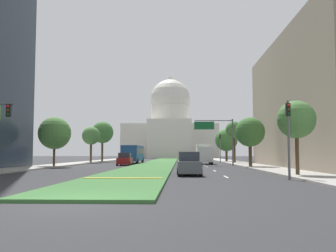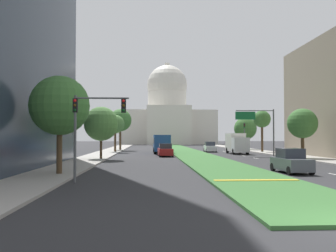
# 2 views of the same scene
# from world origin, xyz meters

# --- Properties ---
(ground_plane) EXTENTS (260.00, 260.00, 0.00)m
(ground_plane) POSITION_xyz_m (0.00, 58.28, 0.00)
(ground_plane) COLOR #2B2B2D
(grass_median) EXTENTS (5.59, 104.91, 0.14)m
(grass_median) POSITION_xyz_m (0.00, 52.45, 0.07)
(grass_median) COLOR #386B33
(grass_median) RESTS_ON ground_plane
(median_curb_nose) EXTENTS (5.03, 0.50, 0.04)m
(median_curb_nose) POSITION_xyz_m (0.00, 10.76, 0.16)
(median_curb_nose) COLOR gold
(median_curb_nose) RESTS_ON grass_median
(lane_dashes_right) EXTENTS (0.16, 41.20, 0.01)m
(lane_dashes_right) POSITION_xyz_m (7.02, 33.52, 0.00)
(lane_dashes_right) COLOR silver
(lane_dashes_right) RESTS_ON ground_plane
(sidewalk_left) EXTENTS (4.00, 104.91, 0.15)m
(sidewalk_left) POSITION_xyz_m (-13.25, 46.63, 0.07)
(sidewalk_left) COLOR #9E9991
(sidewalk_left) RESTS_ON ground_plane
(sidewalk_right) EXTENTS (4.00, 104.91, 0.15)m
(sidewalk_right) POSITION_xyz_m (13.25, 46.63, 0.07)
(sidewalk_right) COLOR #9E9991
(sidewalk_right) RESTS_ON ground_plane
(capitol_building) EXTENTS (32.17, 23.47, 28.41)m
(capitol_building) POSITION_xyz_m (0.00, 115.86, 10.17)
(capitol_building) COLOR silver
(capitol_building) RESTS_ON ground_plane
(traffic_light_near_right) EXTENTS (0.28, 0.35, 5.20)m
(traffic_light_near_right) POSITION_xyz_m (10.75, 11.58, 3.31)
(traffic_light_near_right) COLOR #515456
(traffic_light_near_right) RESTS_ON ground_plane
(traffic_light_far_right) EXTENTS (0.28, 0.35, 5.20)m
(traffic_light_far_right) POSITION_xyz_m (10.75, 53.88, 3.31)
(traffic_light_far_right) COLOR #515456
(traffic_light_far_right) RESTS_ON ground_plane
(overhead_guide_sign) EXTENTS (5.48, 0.20, 6.50)m
(overhead_guide_sign) POSITION_xyz_m (8.92, 39.14, 4.64)
(overhead_guide_sign) COLOR #515456
(overhead_guide_sign) RESTS_ON ground_plane
(street_tree_right_near) EXTENTS (2.86, 2.86, 5.69)m
(street_tree_right_near) POSITION_xyz_m (12.37, 15.10, 4.23)
(street_tree_right_near) COLOR #4C3823
(street_tree_right_near) RESTS_ON ground_plane
(street_tree_left_mid) EXTENTS (4.01, 4.01, 6.21)m
(street_tree_left_mid) POSITION_xyz_m (-11.94, 32.36, 4.20)
(street_tree_left_mid) COLOR #4C3823
(street_tree_left_mid) RESTS_ON ground_plane
(street_tree_right_mid) EXTENTS (3.59, 3.59, 6.09)m
(street_tree_right_mid) POSITION_xyz_m (12.10, 32.33, 4.27)
(street_tree_right_mid) COLOR #4C3823
(street_tree_right_mid) RESTS_ON ground_plane
(street_tree_left_far) EXTENTS (3.18, 3.18, 6.38)m
(street_tree_left_far) POSITION_xyz_m (-12.08, 51.56, 4.74)
(street_tree_left_far) COLOR #4C3823
(street_tree_left_far) RESTS_ON ground_plane
(street_tree_right_far) EXTENTS (2.90, 2.90, 7.10)m
(street_tree_right_far) POSITION_xyz_m (12.73, 49.98, 5.56)
(street_tree_right_far) COLOR #4C3823
(street_tree_right_far) RESTS_ON ground_plane
(street_tree_left_distant) EXTENTS (4.32, 4.32, 7.99)m
(street_tree_left_distant) POSITION_xyz_m (-11.88, 59.99, 5.80)
(street_tree_left_distant) COLOR #4C3823
(street_tree_left_distant) RESTS_ON ground_plane
(street_tree_right_distant) EXTENTS (4.42, 4.42, 6.50)m
(street_tree_right_distant) POSITION_xyz_m (12.68, 60.43, 4.27)
(street_tree_right_distant) COLOR #4C3823
(street_tree_right_distant) RESTS_ON ground_plane
(sedan_lead_stopped) EXTENTS (1.94, 4.15, 1.84)m
(sedan_lead_stopped) POSITION_xyz_m (4.32, 16.35, 0.85)
(sedan_lead_stopped) COLOR #4C5156
(sedan_lead_stopped) RESTS_ON ground_plane
(sedan_midblock) EXTENTS (2.04, 4.76, 1.78)m
(sedan_midblock) POSITION_xyz_m (-4.15, 38.92, 0.83)
(sedan_midblock) COLOR maroon
(sedan_midblock) RESTS_ON ground_plane
(sedan_distant) EXTENTS (2.08, 4.72, 1.79)m
(sedan_distant) POSITION_xyz_m (4.28, 52.48, 0.83)
(sedan_distant) COLOR silver
(sedan_distant) RESTS_ON ground_plane
(box_truck_delivery) EXTENTS (2.40, 6.40, 3.20)m
(box_truck_delivery) POSITION_xyz_m (7.32, 45.61, 1.68)
(box_truck_delivery) COLOR silver
(box_truck_delivery) RESTS_ON ground_plane
(city_bus) EXTENTS (2.62, 11.00, 2.95)m
(city_bus) POSITION_xyz_m (-4.32, 49.16, 1.77)
(city_bus) COLOR #1E4C8C
(city_bus) RESTS_ON ground_plane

